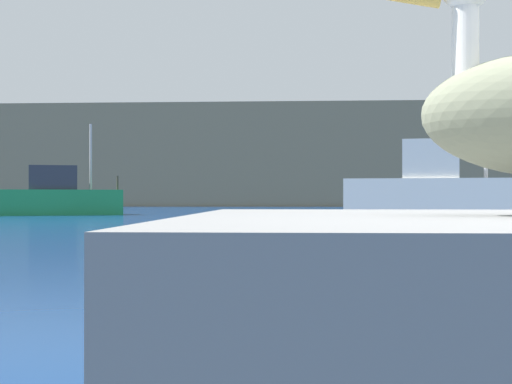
# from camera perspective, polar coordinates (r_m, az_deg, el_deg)

# --- Properties ---
(hillside_backdrop) EXTENTS (140.00, 11.67, 9.17)m
(hillside_backdrop) POSITION_cam_1_polar(r_m,az_deg,el_deg) (70.29, 4.56, 2.67)
(hillside_backdrop) COLOR #7F755B
(hillside_backdrop) RESTS_ON ground
(fishing_boat_green) EXTENTS (7.66, 4.73, 4.49)m
(fishing_boat_green) POSITION_cam_1_polar(r_m,az_deg,el_deg) (37.50, -15.78, -0.40)
(fishing_boat_green) COLOR #1E8C4C
(fishing_boat_green) RESTS_ON ground
(fishing_boat_white) EXTENTS (5.57, 2.36, 4.44)m
(fishing_boat_white) POSITION_cam_1_polar(r_m,az_deg,el_deg) (23.89, 13.33, -0.15)
(fishing_boat_white) COLOR white
(fishing_boat_white) RESTS_ON ground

